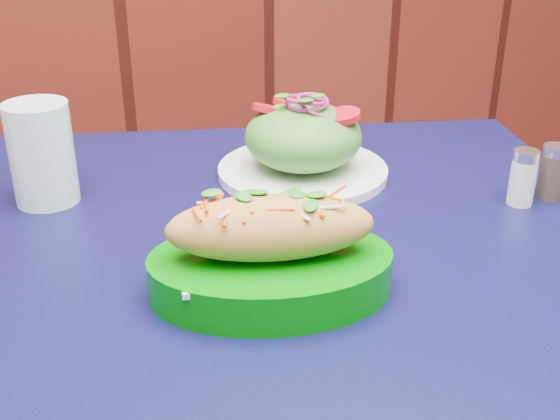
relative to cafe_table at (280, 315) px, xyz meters
name	(u,v)px	position (x,y,z in m)	size (l,w,h in m)	color
cafe_table	(280,315)	(0.00, 0.00, 0.00)	(0.99, 0.99, 0.75)	black
banh_mi_basket	(271,254)	(-0.04, -0.08, 0.13)	(0.27, 0.21, 0.11)	#007204
salad_plate	(303,143)	(0.10, 0.18, 0.13)	(0.23, 0.23, 0.11)	white
water_glass	(42,153)	(-0.22, 0.22, 0.15)	(0.08, 0.08, 0.12)	silver
salt_shaker	(523,178)	(0.31, -0.01, 0.12)	(0.03, 0.03, 0.07)	white
pepper_shaker	(552,172)	(0.36, -0.01, 0.12)	(0.03, 0.03, 0.07)	#3F3326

